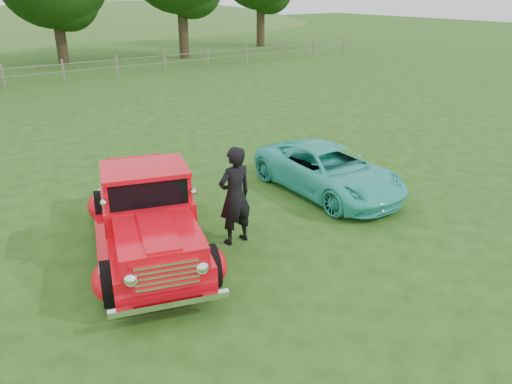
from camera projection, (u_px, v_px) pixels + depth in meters
ground at (257, 277)px, 8.88m from camera, size 140.00×140.00×0.00m
fence_line at (3, 76)px, 25.16m from camera, size 48.00×0.12×1.20m
red_pickup at (148, 215)px, 9.39m from camera, size 3.26×5.28×1.78m
teal_sedan at (328, 170)px, 12.32m from camera, size 2.08×4.26×1.17m
man at (235, 196)px, 9.72m from camera, size 0.74×0.50×2.00m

